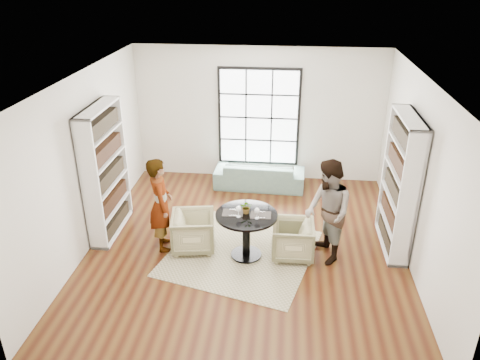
# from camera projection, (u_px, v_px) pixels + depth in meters

# --- Properties ---
(ground) EXTENTS (6.00, 6.00, 0.00)m
(ground) POSITION_uv_depth(u_px,v_px,m) (246.00, 246.00, 8.34)
(ground) COLOR #553414
(room_shell) EXTENTS (6.00, 6.01, 6.00)m
(room_shell) POSITION_uv_depth(u_px,v_px,m) (249.00, 169.00, 8.29)
(room_shell) COLOR silver
(room_shell) RESTS_ON ground
(rug) EXTENTS (2.89, 2.89, 0.01)m
(rug) POSITION_uv_depth(u_px,v_px,m) (241.00, 253.00, 8.14)
(rug) COLOR tan
(rug) RESTS_ON ground
(pedestal_table) EXTENTS (1.03, 1.03, 0.82)m
(pedestal_table) POSITION_uv_depth(u_px,v_px,m) (246.00, 226.00, 7.82)
(pedestal_table) COLOR black
(pedestal_table) RESTS_ON ground
(sofa) EXTENTS (2.00, 0.85, 0.58)m
(sofa) POSITION_uv_depth(u_px,v_px,m) (259.00, 175.00, 10.42)
(sofa) COLOR slate
(sofa) RESTS_ON ground
(armchair_left) EXTENTS (0.85, 0.83, 0.68)m
(armchair_left) POSITION_uv_depth(u_px,v_px,m) (194.00, 231.00, 8.14)
(armchair_left) COLOR tan
(armchair_left) RESTS_ON ground
(armchair_right) EXTENTS (0.72, 0.70, 0.65)m
(armchair_right) POSITION_uv_depth(u_px,v_px,m) (292.00, 240.00, 7.93)
(armchair_right) COLOR tan
(armchair_right) RESTS_ON ground
(person_left) EXTENTS (0.59, 0.72, 1.69)m
(person_left) POSITION_uv_depth(u_px,v_px,m) (161.00, 204.00, 7.98)
(person_left) COLOR gray
(person_left) RESTS_ON ground
(person_right) EXTENTS (0.91, 1.03, 1.78)m
(person_right) POSITION_uv_depth(u_px,v_px,m) (328.00, 212.00, 7.64)
(person_right) COLOR gray
(person_right) RESTS_ON ground
(placemat_left) EXTENTS (0.35, 0.27, 0.01)m
(placemat_left) POSITION_uv_depth(u_px,v_px,m) (233.00, 213.00, 7.75)
(placemat_left) COLOR #282623
(placemat_left) RESTS_ON pedestal_table
(placemat_right) EXTENTS (0.35, 0.27, 0.01)m
(placemat_right) POSITION_uv_depth(u_px,v_px,m) (261.00, 215.00, 7.68)
(placemat_right) COLOR #282623
(placemat_right) RESTS_ON pedestal_table
(cutlery_left) EXTENTS (0.15, 0.22, 0.01)m
(cutlery_left) POSITION_uv_depth(u_px,v_px,m) (233.00, 212.00, 7.75)
(cutlery_left) COLOR silver
(cutlery_left) RESTS_ON placemat_left
(cutlery_right) EXTENTS (0.15, 0.22, 0.01)m
(cutlery_right) POSITION_uv_depth(u_px,v_px,m) (261.00, 215.00, 7.68)
(cutlery_right) COLOR silver
(cutlery_right) RESTS_ON placemat_right
(wine_glass_left) EXTENTS (0.09, 0.09, 0.20)m
(wine_glass_left) POSITION_uv_depth(u_px,v_px,m) (238.00, 209.00, 7.58)
(wine_glass_left) COLOR silver
(wine_glass_left) RESTS_ON pedestal_table
(wine_glass_right) EXTENTS (0.09, 0.09, 0.19)m
(wine_glass_right) POSITION_uv_depth(u_px,v_px,m) (257.00, 211.00, 7.53)
(wine_glass_right) COLOR silver
(wine_glass_right) RESTS_ON pedestal_table
(flower_centerpiece) EXTENTS (0.21, 0.19, 0.22)m
(flower_centerpiece) POSITION_uv_depth(u_px,v_px,m) (247.00, 207.00, 7.70)
(flower_centerpiece) COLOR gray
(flower_centerpiece) RESTS_ON pedestal_table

